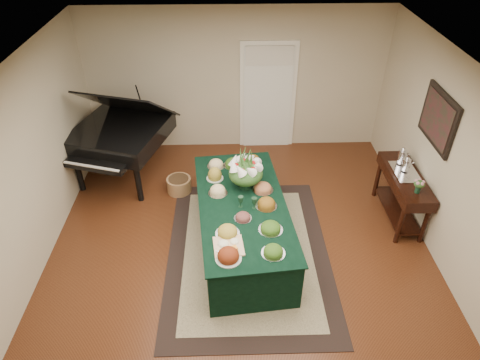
{
  "coord_description": "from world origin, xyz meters",
  "views": [
    {
      "loc": [
        -0.14,
        -4.45,
        4.49
      ],
      "look_at": [
        0.0,
        0.3,
        1.05
      ],
      "focal_mm": 32.0,
      "sensor_mm": 36.0,
      "label": 1
    }
  ],
  "objects_px": {
    "grand_piano": "(120,133)",
    "mahogany_sideboard": "(404,185)",
    "buffet_table": "(242,224)",
    "floral_centerpiece": "(246,170)"
  },
  "relations": [
    {
      "from": "grand_piano",
      "to": "mahogany_sideboard",
      "type": "height_order",
      "value": "grand_piano"
    },
    {
      "from": "buffet_table",
      "to": "mahogany_sideboard",
      "type": "height_order",
      "value": "mahogany_sideboard"
    },
    {
      "from": "buffet_table",
      "to": "grand_piano",
      "type": "height_order",
      "value": "grand_piano"
    },
    {
      "from": "buffet_table",
      "to": "mahogany_sideboard",
      "type": "xyz_separation_m",
      "value": [
        2.47,
        0.55,
        0.24
      ]
    },
    {
      "from": "floral_centerpiece",
      "to": "grand_piano",
      "type": "bearing_deg",
      "value": 145.41
    },
    {
      "from": "buffet_table",
      "to": "mahogany_sideboard",
      "type": "bearing_deg",
      "value": 12.54
    },
    {
      "from": "buffet_table",
      "to": "grand_piano",
      "type": "relative_size",
      "value": 1.33
    },
    {
      "from": "buffet_table",
      "to": "grand_piano",
      "type": "bearing_deg",
      "value": 137.9
    },
    {
      "from": "buffet_table",
      "to": "floral_centerpiece",
      "type": "distance_m",
      "value": 0.79
    },
    {
      "from": "floral_centerpiece",
      "to": "mahogany_sideboard",
      "type": "distance_m",
      "value": 2.45
    }
  ]
}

